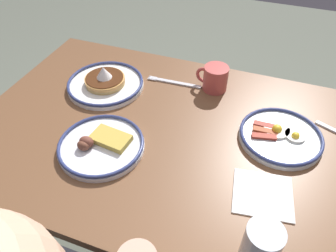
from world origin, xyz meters
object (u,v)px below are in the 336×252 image
coffee_mug (215,78)px  paper_napkin (263,194)px  drinking_glass (258,252)px  fork_near (174,82)px  plate_far_companion (101,145)px  plate_center_pancakes (105,83)px  plate_near_main (280,136)px

coffee_mug → paper_napkin: 0.46m
drinking_glass → paper_napkin: (0.00, -0.19, -0.06)m
fork_near → plate_far_companion: bearing=76.4°
paper_napkin → fork_near: fork_near is taller
plate_center_pancakes → paper_napkin: bearing=155.2°
coffee_mug → fork_near: bearing=7.3°
plate_near_main → drinking_glass: drinking_glass is taller
coffee_mug → fork_near: coffee_mug is taller
plate_near_main → paper_napkin: (0.02, 0.22, -0.01)m
plate_near_main → coffee_mug: size_ratio=2.11×
drinking_glass → plate_center_pancakes: bearing=-37.9°
plate_far_companion → fork_near: 0.39m
drinking_glass → fork_near: bearing=-56.6°
plate_center_pancakes → paper_napkin: size_ratio=1.82×
drinking_glass → fork_near: drinking_glass is taller
plate_far_companion → coffee_mug: 0.46m
plate_near_main → drinking_glass: bearing=87.7°
plate_center_pancakes → paper_napkin: 0.66m
plate_far_companion → plate_center_pancakes: bearing=-64.2°
coffee_mug → plate_far_companion: bearing=59.1°
plate_center_pancakes → plate_far_companion: plate_center_pancakes is taller
plate_center_pancakes → drinking_glass: size_ratio=1.83×
plate_far_companion → coffee_mug: bearing=-120.9°
plate_center_pancakes → fork_near: (-0.22, -0.10, -0.01)m
drinking_glass → paper_napkin: size_ratio=1.00×
plate_near_main → drinking_glass: size_ratio=1.65×
plate_near_main → plate_center_pancakes: size_ratio=0.90×
plate_far_companion → fork_near: size_ratio=1.25×
plate_center_pancakes → paper_napkin: plate_center_pancakes is taller
plate_near_main → fork_near: bearing=-22.1°
coffee_mug → fork_near: (0.15, 0.02, -0.04)m
drinking_glass → fork_near: (0.38, -0.57, -0.06)m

